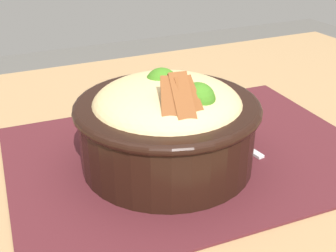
{
  "coord_description": "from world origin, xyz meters",
  "views": [
    {
      "loc": [
        -0.19,
        -0.4,
        0.99
      ],
      "look_at": [
        0.0,
        0.02,
        0.76
      ],
      "focal_mm": 45.89,
      "sensor_mm": 36.0,
      "label": 1
    }
  ],
  "objects": [
    {
      "name": "placemat",
      "position": [
        0.04,
        0.03,
        0.71
      ],
      "size": [
        0.47,
        0.35,
        0.0
      ],
      "primitive_type": "cube",
      "rotation": [
        0.0,
        0.0,
        -0.04
      ],
      "color": "#47191E",
      "rests_on": "table"
    },
    {
      "name": "table",
      "position": [
        0.0,
        0.0,
        0.64
      ],
      "size": [
        1.25,
        0.89,
        0.71
      ],
      "color": "#99754C",
      "rests_on": "ground_plane"
    },
    {
      "name": "bowl",
      "position": [
        0.0,
        0.02,
        0.77
      ],
      "size": [
        0.24,
        0.24,
        0.13
      ],
      "color": "black",
      "rests_on": "placemat"
    },
    {
      "name": "fork",
      "position": [
        0.1,
        0.04,
        0.71
      ],
      "size": [
        0.03,
        0.13,
        0.0
      ],
      "color": "silver",
      "rests_on": "placemat"
    }
  ]
}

